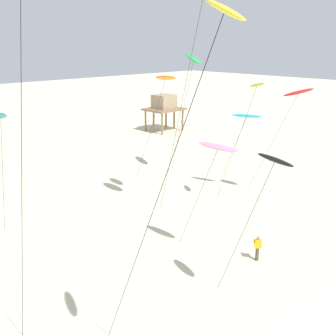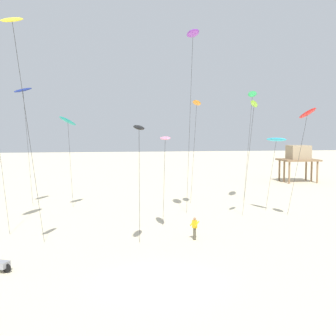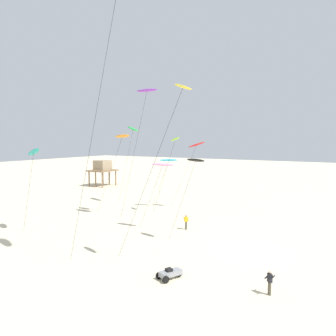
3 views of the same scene
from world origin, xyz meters
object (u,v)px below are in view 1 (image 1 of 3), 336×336
(kite_cyan, at_px, (247,116))
(kite_pink, at_px, (218,148))
(kite_lime, at_px, (256,87))
(stilt_house, at_px, (164,105))
(kite_orange, at_px, (165,79))
(kite_red, at_px, (298,93))
(kite_teal, at_px, (1,116))
(kite_black, at_px, (274,161))
(kite_green, at_px, (193,59))
(kite_yellow, at_px, (219,24))
(kite_flyer_nearest, at_px, (258,248))

(kite_cyan, relative_size, kite_pink, 0.97)
(kite_lime, bearing_deg, stilt_house, 58.80)
(kite_orange, bearing_deg, kite_lime, -58.67)
(kite_red, bearing_deg, kite_cyan, 104.41)
(kite_teal, height_order, stilt_house, kite_teal)
(kite_black, distance_m, kite_red, 16.20)
(kite_orange, distance_m, kite_cyan, 8.24)
(kite_cyan, distance_m, kite_green, 7.69)
(kite_yellow, height_order, kite_red, kite_yellow)
(kite_cyan, xyz_separation_m, stilt_house, (13.39, 24.47, -3.02))
(kite_pink, bearing_deg, kite_lime, 20.26)
(kite_cyan, distance_m, kite_lime, 5.25)
(kite_yellow, relative_size, kite_flyer_nearest, 8.68)
(kite_pink, distance_m, stilt_house, 39.15)
(kite_flyer_nearest, bearing_deg, kite_red, 20.18)
(kite_black, height_order, stilt_house, kite_black)
(kite_red, relative_size, kite_lime, 0.95)
(kite_teal, relative_size, kite_green, 0.76)
(kite_yellow, relative_size, kite_pink, 1.91)
(kite_cyan, height_order, stilt_house, kite_cyan)
(kite_pink, height_order, kite_teal, kite_teal)
(kite_red, bearing_deg, kite_pink, -171.49)
(stilt_house, bearing_deg, kite_teal, -149.35)
(kite_black, height_order, kite_lime, kite_lime)
(kite_yellow, xyz_separation_m, kite_flyer_nearest, (11.35, 5.47, -12.80))
(kite_red, relative_size, kite_flyer_nearest, 5.96)
(kite_pink, bearing_deg, stilt_house, 51.02)
(kite_pink, bearing_deg, kite_red, 8.51)
(kite_lime, xyz_separation_m, stilt_house, (16.59, 27.39, -5.98))
(stilt_house, bearing_deg, kite_yellow, -132.00)
(kite_green, bearing_deg, kite_cyan, -87.73)
(kite_black, xyz_separation_m, kite_flyer_nearest, (4.29, 3.20, -7.24))
(kite_yellow, distance_m, kite_pink, 13.58)
(kite_black, bearing_deg, kite_green, 52.27)
(kite_orange, distance_m, kite_teal, 12.60)
(kite_cyan, height_order, kite_red, kite_red)
(kite_yellow, bearing_deg, kite_red, 23.15)
(kite_teal, distance_m, kite_green, 19.14)
(kite_red, bearing_deg, kite_teal, 155.42)
(kite_flyer_nearest, distance_m, stilt_house, 39.55)
(kite_lime, bearing_deg, kite_teal, 153.01)
(kite_cyan, height_order, kite_teal, kite_teal)
(kite_teal, relative_size, kite_lime, 0.89)
(kite_yellow, bearing_deg, kite_orange, 49.92)
(kite_yellow, distance_m, stilt_house, 51.70)
(kite_orange, height_order, kite_teal, kite_orange)
(stilt_house, bearing_deg, kite_red, -113.44)
(kite_red, bearing_deg, kite_lime, 165.29)
(kite_orange, distance_m, kite_lime, 7.02)
(kite_lime, distance_m, kite_flyer_nearest, 12.01)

